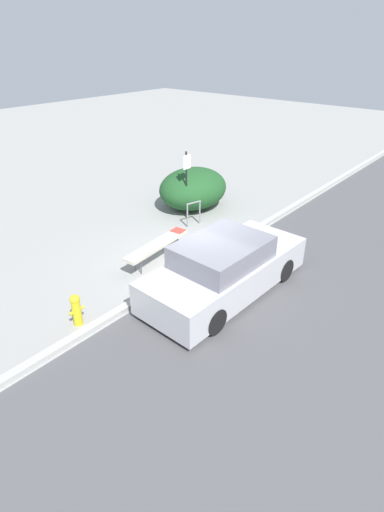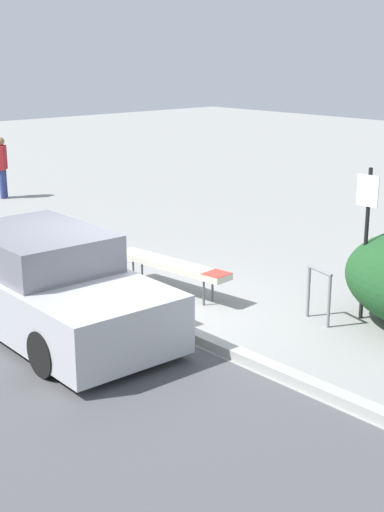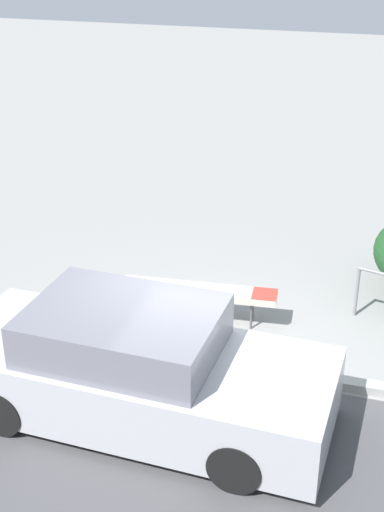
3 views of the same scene
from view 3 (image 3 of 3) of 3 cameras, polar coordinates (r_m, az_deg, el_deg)
name	(u,v)px [view 3 (image 3 of 3)]	position (r m, az deg, el deg)	size (l,w,h in m)	color
ground_plane	(213,364)	(9.78, 1.70, -8.67)	(60.00, 60.00, 0.00)	gray
curb	(213,360)	(9.74, 1.70, -8.35)	(60.00, 0.20, 0.13)	#A8A8A3
bench	(199,291)	(10.54, 0.53, -2.84)	(2.36, 0.62, 0.55)	#515156
bike_rack	(374,290)	(10.86, 14.33, -2.66)	(0.54, 0.19, 0.83)	gray
parked_car_near	(137,370)	(8.56, -4.46, -9.05)	(4.62, 1.93, 1.44)	black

